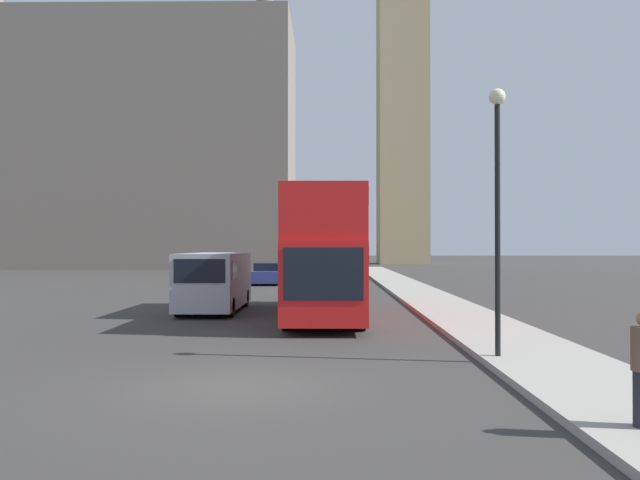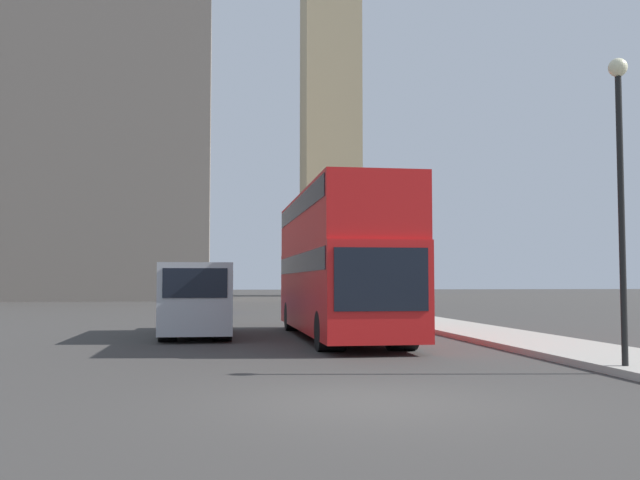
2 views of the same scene
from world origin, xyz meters
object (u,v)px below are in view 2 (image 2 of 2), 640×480
red_double_decker_bus (339,258)px  street_lamp (620,163)px  white_van (197,298)px  clock_tower (330,31)px  parked_sedan (211,301)px

red_double_decker_bus → street_lamp: 9.83m
white_van → street_lamp: size_ratio=0.99×
clock_tower → street_lamp: bearing=-95.2°
clock_tower → red_double_decker_bus: clock_tower is taller
street_lamp → white_van: bearing=128.0°
street_lamp → parked_sedan: size_ratio=1.37×
clock_tower → white_van: (-14.97, -64.36, -32.32)m
clock_tower → street_lamp: 80.73m
white_van → red_double_decker_bus: bearing=-19.8°
clock_tower → red_double_decker_bus: 73.66m
clock_tower → parked_sedan: bearing=-107.2°
red_double_decker_bus → street_lamp: street_lamp is taller
parked_sedan → clock_tower: bearing=72.8°
street_lamp → clock_tower: bearing=84.8°
clock_tower → parked_sedan: clock_tower is taller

